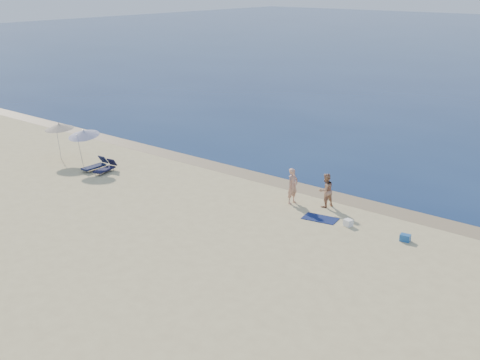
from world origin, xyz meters
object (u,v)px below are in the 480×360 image
Objects in this scene: person_right at (326,190)px; umbrella_near at (84,133)px; person_left at (293,186)px; blue_cooler at (405,238)px.

person_right is 14.75m from umbrella_near.
person_right is at bearing 3.66° from umbrella_near.
person_left is 1.63m from person_right.
person_left is 4.24× the size of blue_cooler.
blue_cooler is (6.26, -0.68, -0.74)m from person_left.
person_right is at bearing -62.04° from person_left.
blue_cooler is at bearing -90.77° from person_left.
person_right is 4.00× the size of blue_cooler.
umbrella_near reaches higher than person_right.
person_left is 13.15m from umbrella_near.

